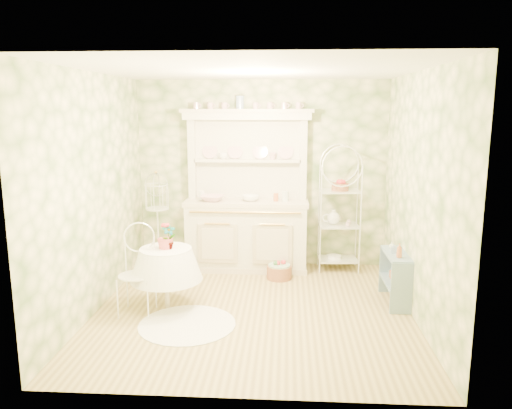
# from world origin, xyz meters

# --- Properties ---
(floor) EXTENTS (3.60, 3.60, 0.00)m
(floor) POSITION_xyz_m (0.00, 0.00, 0.00)
(floor) COLOR tan
(floor) RESTS_ON ground
(ceiling) EXTENTS (3.60, 3.60, 0.00)m
(ceiling) POSITION_xyz_m (0.00, 0.00, 2.70)
(ceiling) COLOR white
(ceiling) RESTS_ON floor
(wall_left) EXTENTS (3.60, 3.60, 0.00)m
(wall_left) POSITION_xyz_m (-1.80, 0.00, 1.35)
(wall_left) COLOR #F7E9BB
(wall_left) RESTS_ON floor
(wall_right) EXTENTS (3.60, 3.60, 0.00)m
(wall_right) POSITION_xyz_m (1.80, 0.00, 1.35)
(wall_right) COLOR #F7E9BB
(wall_right) RESTS_ON floor
(wall_back) EXTENTS (3.60, 3.60, 0.00)m
(wall_back) POSITION_xyz_m (0.00, 1.80, 1.35)
(wall_back) COLOR #F7E9BB
(wall_back) RESTS_ON floor
(wall_front) EXTENTS (3.60, 3.60, 0.00)m
(wall_front) POSITION_xyz_m (0.00, -1.80, 1.35)
(wall_front) COLOR #F7E9BB
(wall_front) RESTS_ON floor
(kitchen_dresser) EXTENTS (1.87, 0.61, 2.29)m
(kitchen_dresser) POSITION_xyz_m (-0.20, 1.52, 1.15)
(kitchen_dresser) COLOR white
(kitchen_dresser) RESTS_ON floor
(bakers_rack) EXTENTS (0.62, 0.46, 1.90)m
(bakers_rack) POSITION_xyz_m (1.12, 1.57, 0.95)
(bakers_rack) COLOR white
(bakers_rack) RESTS_ON floor
(side_shelf) EXTENTS (0.31, 0.75, 0.63)m
(side_shelf) POSITION_xyz_m (1.68, 0.34, 0.31)
(side_shelf) COLOR #7692A5
(side_shelf) RESTS_ON floor
(round_table) EXTENTS (0.79, 0.79, 0.74)m
(round_table) POSITION_xyz_m (-1.01, 0.02, 0.37)
(round_table) COLOR white
(round_table) RESTS_ON floor
(cafe_chair) EXTENTS (0.47, 0.47, 0.84)m
(cafe_chair) POSITION_xyz_m (-1.31, -0.18, 0.42)
(cafe_chair) COLOR white
(cafe_chair) RESTS_ON floor
(birdcage_stand) EXTENTS (0.35, 0.35, 1.48)m
(birdcage_stand) POSITION_xyz_m (-1.45, 1.34, 0.74)
(birdcage_stand) COLOR white
(birdcage_stand) RESTS_ON floor
(floor_basket) EXTENTS (0.31, 0.31, 0.19)m
(floor_basket) POSITION_xyz_m (0.28, 1.11, 0.09)
(floor_basket) COLOR #A16442
(floor_basket) RESTS_ON floor
(lace_rug) EXTENTS (1.16, 1.16, 0.01)m
(lace_rug) POSITION_xyz_m (-0.69, -0.45, 0.00)
(lace_rug) COLOR white
(lace_rug) RESTS_ON floor
(bowl_floral) EXTENTS (0.38, 0.38, 0.08)m
(bowl_floral) POSITION_xyz_m (-0.68, 1.44, 1.02)
(bowl_floral) COLOR white
(bowl_floral) RESTS_ON kitchen_dresser
(bowl_white) EXTENTS (0.31, 0.31, 0.08)m
(bowl_white) POSITION_xyz_m (-0.14, 1.49, 1.02)
(bowl_white) COLOR white
(bowl_white) RESTS_ON kitchen_dresser
(cup_left) EXTENTS (0.16, 0.16, 0.09)m
(cup_left) POSITION_xyz_m (-0.55, 1.68, 1.61)
(cup_left) COLOR white
(cup_left) RESTS_ON kitchen_dresser
(cup_right) EXTENTS (0.11, 0.11, 0.10)m
(cup_right) POSITION_xyz_m (0.16, 1.68, 1.61)
(cup_right) COLOR white
(cup_right) RESTS_ON kitchen_dresser
(potted_geranium) EXTENTS (0.18, 0.15, 0.29)m
(potted_geranium) POSITION_xyz_m (-0.96, 0.00, 0.85)
(potted_geranium) COLOR #3F7238
(potted_geranium) RESTS_ON round_table
(bottle_amber) EXTENTS (0.07, 0.07, 0.17)m
(bottle_amber) POSITION_xyz_m (1.67, 0.16, 0.68)
(bottle_amber) COLOR #BF6638
(bottle_amber) RESTS_ON side_shelf
(bottle_blue) EXTENTS (0.06, 0.06, 0.11)m
(bottle_blue) POSITION_xyz_m (1.64, 0.35, 0.65)
(bottle_blue) COLOR #8FA5C9
(bottle_blue) RESTS_ON side_shelf
(bottle_glass) EXTENTS (0.09, 0.09, 0.09)m
(bottle_glass) POSITION_xyz_m (1.66, 0.53, 0.65)
(bottle_glass) COLOR silver
(bottle_glass) RESTS_ON side_shelf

